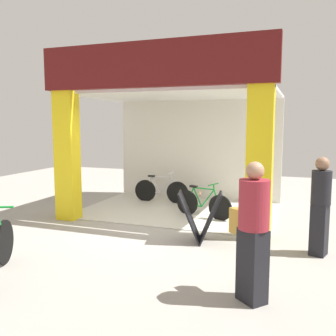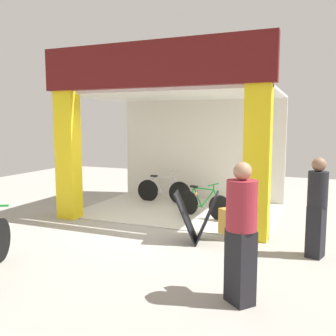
{
  "view_description": "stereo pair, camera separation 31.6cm",
  "coord_description": "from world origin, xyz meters",
  "px_view_note": "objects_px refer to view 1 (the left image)",
  "views": [
    {
      "loc": [
        2.82,
        -6.94,
        2.15
      ],
      "look_at": [
        0.0,
        0.81,
        1.15
      ],
      "focal_mm": 39.71,
      "sensor_mm": 36.0,
      "label": 1
    },
    {
      "loc": [
        3.12,
        -6.82,
        2.15
      ],
      "look_at": [
        0.0,
        0.81,
        1.15
      ],
      "focal_mm": 39.71,
      "sensor_mm": 36.0,
      "label": 2
    }
  ],
  "objects_px": {
    "bicycle_inside_1": "(161,190)",
    "pedestrian_1": "(253,230)",
    "bicycle_inside_0": "(203,204)",
    "sandwich_board_sign": "(200,217)",
    "pedestrian_0": "(320,205)"
  },
  "relations": [
    {
      "from": "bicycle_inside_0",
      "to": "pedestrian_1",
      "type": "xyz_separation_m",
      "value": [
        1.57,
        -3.7,
        0.57
      ]
    },
    {
      "from": "bicycle_inside_0",
      "to": "bicycle_inside_1",
      "type": "bearing_deg",
      "value": 141.41
    },
    {
      "from": "bicycle_inside_0",
      "to": "sandwich_board_sign",
      "type": "height_order",
      "value": "sandwich_board_sign"
    },
    {
      "from": "bicycle_inside_1",
      "to": "bicycle_inside_0",
      "type": "bearing_deg",
      "value": -38.59
    },
    {
      "from": "pedestrian_0",
      "to": "pedestrian_1",
      "type": "bearing_deg",
      "value": -112.46
    },
    {
      "from": "sandwich_board_sign",
      "to": "pedestrian_0",
      "type": "xyz_separation_m",
      "value": [
        2.0,
        0.03,
        0.36
      ]
    },
    {
      "from": "sandwich_board_sign",
      "to": "pedestrian_0",
      "type": "distance_m",
      "value": 2.03
    },
    {
      "from": "bicycle_inside_1",
      "to": "sandwich_board_sign",
      "type": "relative_size",
      "value": 1.63
    },
    {
      "from": "sandwich_board_sign",
      "to": "pedestrian_1",
      "type": "bearing_deg",
      "value": -59.18
    },
    {
      "from": "pedestrian_0",
      "to": "pedestrian_1",
      "type": "relative_size",
      "value": 0.95
    },
    {
      "from": "bicycle_inside_1",
      "to": "pedestrian_0",
      "type": "relative_size",
      "value": 0.94
    },
    {
      "from": "bicycle_inside_1",
      "to": "pedestrian_1",
      "type": "bearing_deg",
      "value": -57.97
    },
    {
      "from": "bicycle_inside_1",
      "to": "pedestrian_1",
      "type": "height_order",
      "value": "pedestrian_1"
    },
    {
      "from": "bicycle_inside_1",
      "to": "pedestrian_1",
      "type": "xyz_separation_m",
      "value": [
        3.05,
        -4.88,
        0.56
      ]
    },
    {
      "from": "pedestrian_0",
      "to": "sandwich_board_sign",
      "type": "bearing_deg",
      "value": -179.13
    }
  ]
}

